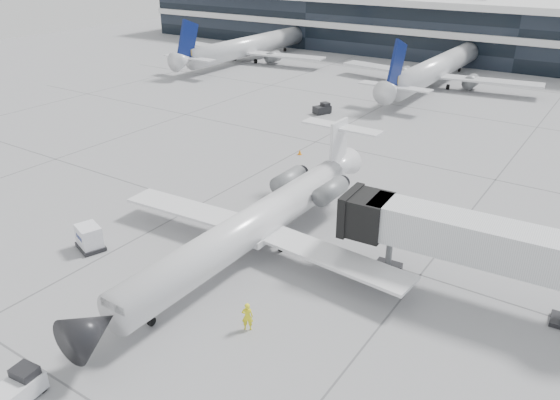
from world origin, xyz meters
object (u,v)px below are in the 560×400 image
Objects in this scene: jet_bridge at (492,244)px; baggage_tug at (19,388)px; cargo_uld at (89,238)px; ramp_worker at (247,316)px; regional_jet at (255,223)px.

baggage_tug is at bearing -131.71° from jet_bridge.
baggage_tug is at bearing -32.51° from cargo_uld.
baggage_tug is (-6.14, -10.57, -0.22)m from ramp_worker.
jet_bridge is at bearing -167.01° from ramp_worker.
cargo_uld is at bearing -35.95° from ramp_worker.
ramp_worker is at bearing 53.51° from baggage_tug.
jet_bridge is at bearing 39.36° from cargo_uld.
regional_jet is at bearing -89.13° from ramp_worker.
jet_bridge reaches higher than baggage_tug.
jet_bridge reaches higher than cargo_uld.
regional_jet reaches higher than cargo_uld.
cargo_uld is (-25.94, -9.54, -3.15)m from jet_bridge.
regional_jet reaches higher than baggage_tug.
regional_jet is 1.73× the size of jet_bridge.
jet_bridge reaches higher than ramp_worker.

